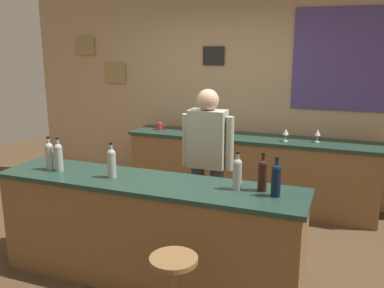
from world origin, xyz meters
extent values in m
plane|color=#4C3823|center=(0.00, 0.00, 0.00)|extent=(10.00, 10.00, 0.00)
cube|color=tan|center=(0.00, 2.03, 1.40)|extent=(6.00, 0.06, 2.80)
cube|color=#997F4C|center=(-2.20, 1.99, 2.00)|extent=(0.32, 0.02, 0.26)
cube|color=#997F4C|center=(-1.70, 1.99, 1.62)|extent=(0.33, 0.02, 0.29)
cube|color=black|center=(-0.20, 1.99, 1.88)|extent=(0.29, 0.02, 0.24)
cube|color=#4C3D7F|center=(1.38, 1.99, 1.85)|extent=(1.10, 0.02, 1.21)
cube|color=brown|center=(0.00, -0.40, 0.44)|extent=(2.62, 0.57, 0.88)
cube|color=#1E382D|center=(0.00, -0.40, 0.90)|extent=(2.67, 0.60, 0.04)
cube|color=brown|center=(0.40, 1.65, 0.43)|extent=(3.08, 0.53, 0.86)
cube|color=#1E382D|center=(0.40, 1.65, 0.88)|extent=(3.14, 0.56, 0.04)
cylinder|color=#384766|center=(0.38, 0.35, 0.43)|extent=(0.13, 0.13, 0.86)
cylinder|color=#384766|center=(0.18, 0.35, 0.43)|extent=(0.13, 0.13, 0.86)
cube|color=#9EA38E|center=(0.28, 0.35, 1.14)|extent=(0.36, 0.20, 0.56)
sphere|color=tan|center=(0.28, 0.35, 1.51)|extent=(0.21, 0.21, 0.21)
cylinder|color=#9EA38E|center=(0.50, 0.35, 1.11)|extent=(0.08, 0.08, 0.52)
cylinder|color=#9EA38E|center=(0.06, 0.35, 1.11)|extent=(0.08, 0.08, 0.52)
cylinder|color=brown|center=(0.55, -1.10, 0.66)|extent=(0.32, 0.32, 0.03)
cylinder|color=#999E99|center=(-0.96, -0.43, 1.02)|extent=(0.07, 0.07, 0.20)
sphere|color=#999E99|center=(-0.96, -0.43, 1.13)|extent=(0.07, 0.07, 0.07)
cylinder|color=#999E99|center=(-0.96, -0.43, 1.17)|extent=(0.03, 0.03, 0.09)
cylinder|color=black|center=(-0.96, -0.43, 1.22)|extent=(0.03, 0.03, 0.02)
cylinder|color=#999E99|center=(-0.85, -0.43, 1.02)|extent=(0.07, 0.07, 0.20)
sphere|color=#999E99|center=(-0.85, -0.43, 1.13)|extent=(0.07, 0.07, 0.07)
cylinder|color=#999E99|center=(-0.85, -0.43, 1.17)|extent=(0.03, 0.03, 0.09)
cylinder|color=black|center=(-0.85, -0.43, 1.22)|extent=(0.03, 0.03, 0.02)
cylinder|color=#999E99|center=(-0.31, -0.43, 1.02)|extent=(0.07, 0.07, 0.20)
sphere|color=#999E99|center=(-0.31, -0.43, 1.13)|extent=(0.07, 0.07, 0.07)
cylinder|color=#999E99|center=(-0.31, -0.43, 1.17)|extent=(0.03, 0.03, 0.09)
cylinder|color=black|center=(-0.31, -0.43, 1.22)|extent=(0.03, 0.03, 0.02)
cylinder|color=#999E99|center=(0.76, -0.34, 1.02)|extent=(0.07, 0.07, 0.20)
sphere|color=#999E99|center=(0.76, -0.34, 1.13)|extent=(0.07, 0.07, 0.07)
cylinder|color=#999E99|center=(0.76, -0.34, 1.17)|extent=(0.03, 0.03, 0.09)
cylinder|color=black|center=(0.76, -0.34, 1.22)|extent=(0.03, 0.03, 0.02)
cylinder|color=black|center=(0.95, -0.30, 1.02)|extent=(0.07, 0.07, 0.20)
sphere|color=black|center=(0.95, -0.30, 1.13)|extent=(0.07, 0.07, 0.07)
cylinder|color=black|center=(0.95, -0.30, 1.17)|extent=(0.03, 0.03, 0.09)
cylinder|color=black|center=(0.95, -0.30, 1.22)|extent=(0.03, 0.03, 0.02)
cylinder|color=black|center=(1.07, -0.38, 1.02)|extent=(0.07, 0.07, 0.20)
sphere|color=black|center=(1.07, -0.38, 1.13)|extent=(0.07, 0.07, 0.07)
cylinder|color=black|center=(1.07, -0.38, 1.17)|extent=(0.03, 0.03, 0.09)
cylinder|color=black|center=(1.07, -0.38, 1.22)|extent=(0.03, 0.03, 0.02)
cylinder|color=silver|center=(-0.47, 1.70, 0.90)|extent=(0.06, 0.06, 0.00)
cylinder|color=silver|center=(-0.47, 1.70, 0.94)|extent=(0.01, 0.01, 0.07)
cone|color=silver|center=(-0.47, 1.70, 1.02)|extent=(0.07, 0.07, 0.08)
cylinder|color=silver|center=(0.85, 1.56, 0.90)|extent=(0.06, 0.06, 0.00)
cylinder|color=silver|center=(0.85, 1.56, 0.94)|extent=(0.01, 0.01, 0.07)
cone|color=silver|center=(0.85, 1.56, 1.02)|extent=(0.07, 0.07, 0.08)
cylinder|color=silver|center=(1.21, 1.66, 0.90)|extent=(0.06, 0.06, 0.00)
cylinder|color=silver|center=(1.21, 1.66, 0.94)|extent=(0.01, 0.01, 0.07)
cone|color=silver|center=(1.21, 1.66, 1.02)|extent=(0.07, 0.07, 0.08)
cylinder|color=#B2332D|center=(-0.85, 1.66, 0.95)|extent=(0.08, 0.08, 0.09)
torus|color=#B2332D|center=(-0.79, 1.66, 0.95)|extent=(0.06, 0.01, 0.06)
camera|label=1|loc=(1.55, -3.35, 2.03)|focal=39.04mm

